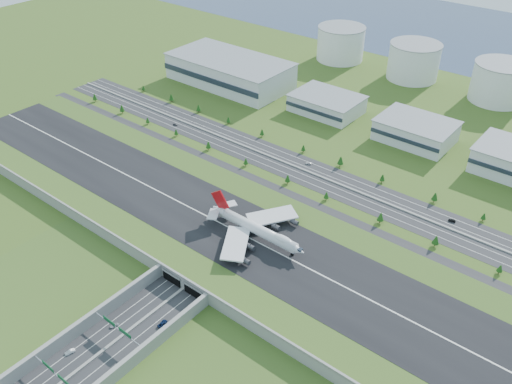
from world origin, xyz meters
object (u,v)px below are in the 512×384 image
Objects in this scene: fuel_tank_a at (341,44)px; car_2 at (163,324)px; car_4 at (175,125)px; car_1 at (70,352)px; car_5 at (452,221)px; car_7 at (308,163)px; boeing_747 at (256,229)px; car_0 at (114,325)px.

car_2 is (130.35, -385.15, -16.54)m from fuel_tank_a.
car_4 is (-26.24, -224.20, -16.62)m from fuel_tank_a.
car_1 is 1.06× the size of car_5.
fuel_tank_a reaches higher than car_5.
fuel_tank_a is 11.24× the size of car_4.
car_7 is at bearing -89.11° from car_2.
car_2 is 224.56m from car_4.
boeing_747 is 15.02× the size of car_0.
boeing_747 reaches higher than car_0.
car_4 is 239.17m from car_5.
car_4 is at bearing 139.45° from car_1.
fuel_tank_a is 8.24× the size of car_2.
boeing_747 is at bearing -98.17° from car_2.
car_7 is (-12.91, 196.03, -0.07)m from car_0.
fuel_tank_a is at bearing -147.20° from car_5.
car_1 is at bearing -75.72° from fuel_tank_a.
fuel_tank_a reaches higher than car_1.
car_5 is at bearing 50.64° from boeing_747.
car_4 is (-138.10, 177.26, -0.05)m from car_0.
fuel_tank_a is 439.80m from car_1.
fuel_tank_a is 9.84× the size of car_7.
boeing_747 is 14.30× the size of car_1.
car_2 reaches higher than car_5.
car_5 is (238.52, 17.57, 0.02)m from car_4.
car_7 is at bearing -103.58° from car_5.
boeing_747 is 15.97× the size of car_4.
fuel_tank_a is 417.08m from car_0.
fuel_tank_a is at bearing -80.32° from car_2.
car_0 is at bearing -40.25° from car_5.
car_7 is at bearing 108.19° from car_1.
car_5 is at bearing -82.87° from car_4.
car_1 reaches higher than car_5.
car_1 is 220.69m from car_7.
car_5 is 0.92× the size of car_7.
car_7 is at bearing -78.55° from car_4.
car_2 is (21.98, 40.76, 0.02)m from car_1.
fuel_tank_a reaches higher than car_4.
car_1 is (-20.81, -119.50, -13.28)m from boeing_747.
car_4 is 126.58m from car_7.
car_4 is (-134.61, 201.72, -0.06)m from car_1.
car_5 is (81.94, 178.53, -0.07)m from car_2.
car_2 is at bearing -37.63° from car_5.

